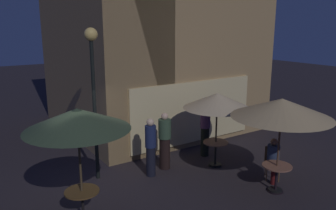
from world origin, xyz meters
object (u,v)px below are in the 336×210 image
at_px(patron_seated_0, 273,157).
at_px(patron_standing_2, 151,147).
at_px(cafe_table_1, 82,199).
at_px(patio_umbrella_2, 282,108).
at_px(patron_standing_3, 205,128).
at_px(patio_umbrella_1, 77,120).
at_px(patio_umbrella_0, 217,101).
at_px(cafe_table_0, 216,148).
at_px(cafe_chair_0, 272,160).
at_px(patron_standing_1, 165,141).
at_px(street_lamp_near_corner, 93,73).
at_px(cafe_table_2, 277,172).

height_order(patron_seated_0, patron_standing_2, patron_standing_2).
bearing_deg(cafe_table_1, patio_umbrella_2, -16.52).
bearing_deg(patio_umbrella_2, patron_standing_3, 88.94).
bearing_deg(patio_umbrella_1, patron_standing_3, 18.45).
bearing_deg(patio_umbrella_2, cafe_table_1, 163.48).
height_order(patio_umbrella_0, patron_standing_2, patio_umbrella_0).
xyz_separation_m(cafe_table_0, cafe_table_1, (-4.39, -0.73, -0.01)).
relative_size(cafe_table_1, cafe_chair_0, 0.84).
xyz_separation_m(cafe_table_0, patron_standing_3, (0.25, 0.81, 0.37)).
relative_size(patio_umbrella_2, cafe_chair_0, 2.75).
height_order(patio_umbrella_2, patron_standing_2, patio_umbrella_2).
bearing_deg(patron_standing_3, cafe_table_0, -11.03).
bearing_deg(patron_seated_0, patio_umbrella_2, 0.00).
height_order(patio_umbrella_0, patron_standing_1, patio_umbrella_0).
relative_size(patio_umbrella_1, patron_seated_0, 2.15).
bearing_deg(patron_standing_3, cafe_table_1, -65.20).
bearing_deg(street_lamp_near_corner, patron_standing_2, -27.18).
xyz_separation_m(cafe_table_1, patron_standing_2, (2.41, 1.21, 0.31)).
xyz_separation_m(street_lamp_near_corner, patio_umbrella_2, (3.49, -3.24, -0.74)).
height_order(cafe_chair_0, patron_seated_0, patron_seated_0).
xyz_separation_m(cafe_table_0, patron_standing_2, (-1.97, 0.47, 0.30)).
bearing_deg(patron_standing_2, patio_umbrella_0, -159.83).
height_order(cafe_table_2, patio_umbrella_0, patio_umbrella_0).
xyz_separation_m(cafe_table_1, cafe_chair_0, (5.13, -0.77, -0.00)).
relative_size(cafe_table_1, patio_umbrella_1, 0.29).
relative_size(cafe_table_2, patron_standing_2, 0.44).
xyz_separation_m(patron_seated_0, patron_standing_3, (-0.39, 2.43, 0.25)).
relative_size(patio_umbrella_2, patron_standing_2, 1.46).
height_order(patio_umbrella_1, patron_standing_2, patio_umbrella_1).
distance_m(cafe_chair_0, patron_standing_1, 3.06).
bearing_deg(cafe_table_0, patron_seated_0, -68.19).
bearing_deg(patron_standing_1, cafe_table_1, 49.40).
relative_size(cafe_table_0, patio_umbrella_2, 0.31).
distance_m(patio_umbrella_1, patron_standing_3, 5.09).
distance_m(cafe_table_2, patron_standing_1, 3.21).
xyz_separation_m(cafe_table_1, cafe_table_2, (4.59, -1.36, -0.02)).
xyz_separation_m(cafe_table_2, patio_umbrella_1, (-4.59, 1.36, 1.79)).
xyz_separation_m(cafe_table_0, patio_umbrella_0, (-0.00, 0.00, 1.45)).
bearing_deg(patio_umbrella_1, patio_umbrella_2, -16.52).
height_order(cafe_table_0, patio_umbrella_1, patio_umbrella_1).
bearing_deg(cafe_table_1, patron_standing_3, 18.45).
relative_size(cafe_table_1, patron_standing_3, 0.41).
distance_m(patio_umbrella_0, patio_umbrella_2, 2.11).
relative_size(street_lamp_near_corner, cafe_table_2, 5.53).
distance_m(patio_umbrella_2, patron_seated_0, 1.66).
bearing_deg(patron_seated_0, cafe_table_2, -0.00).
bearing_deg(cafe_table_2, cafe_table_1, 163.48).
distance_m(cafe_table_1, patio_umbrella_2, 5.06).
bearing_deg(cafe_table_2, patio_umbrella_0, 95.47).
xyz_separation_m(cafe_table_1, patron_seated_0, (5.03, -0.88, 0.13)).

